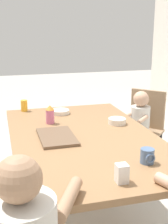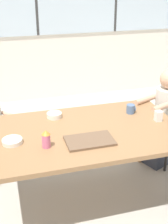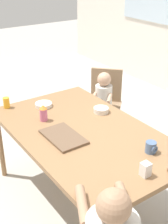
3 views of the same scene
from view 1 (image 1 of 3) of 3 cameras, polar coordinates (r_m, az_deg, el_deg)
The scene contains 10 objects.
dining_table at distance 2.29m, azimuth 0.00°, elevation -5.69°, with size 1.73×1.04×0.77m.
chair_for_toddler at distance 3.45m, azimuth 10.95°, elevation -1.98°, with size 0.57×0.57×0.87m.
person_toddler at distance 3.34m, azimuth 9.92°, elevation -4.33°, with size 0.39×0.40×0.89m.
food_tray_dark at distance 2.23m, azimuth -5.00°, elevation -4.53°, with size 0.39×0.25×0.02m.
coffee_mug at distance 1.86m, azimuth 11.52°, elevation -7.90°, with size 0.09×0.08×0.09m.
sippy_cup at distance 2.55m, azimuth -6.24°, elevation -0.40°, with size 0.07×0.07×0.15m.
juice_glass at distance 2.95m, azimuth -10.89°, elevation 1.15°, with size 0.06×0.06×0.10m.
milk_carton_small at distance 1.62m, azimuth 7.00°, elevation -11.08°, with size 0.06×0.06×0.10m.
bowl_white_shallow at distance 2.54m, azimuth 6.06°, elevation -1.67°, with size 0.14×0.14×0.05m.
bowl_cereal at distance 2.83m, azimuth -4.37°, elevation 0.04°, with size 0.16×0.16×0.04m.
Camera 1 is at (2.05, -0.57, 1.55)m, focal length 50.00 mm.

